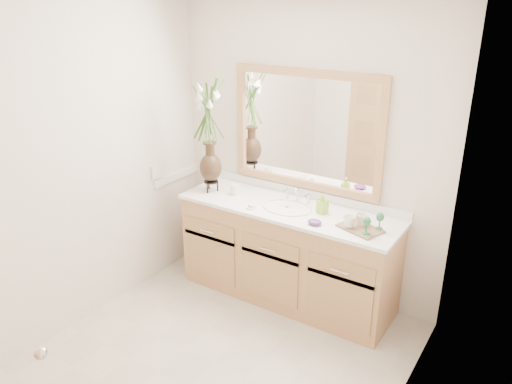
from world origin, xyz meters
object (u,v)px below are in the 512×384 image
Objects in this scene: flower_vase at (209,121)px; tray at (360,228)px; soap_bottle at (323,205)px; tumbler at (235,189)px.

tray is at bearing -0.75° from flower_vase.
soap_bottle is (1.02, 0.10, -0.55)m from flower_vase.
flower_vase is 2.99× the size of tray.
flower_vase is 1.16m from soap_bottle.
flower_vase is at bearing -161.74° from tray.
tumbler is 0.80m from soap_bottle.
flower_vase is 10.08× the size of tumbler.
flower_vase is at bearing -168.32° from tumbler.
tray is (1.38, -0.02, -0.61)m from flower_vase.
tumbler is 0.30× the size of tray.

